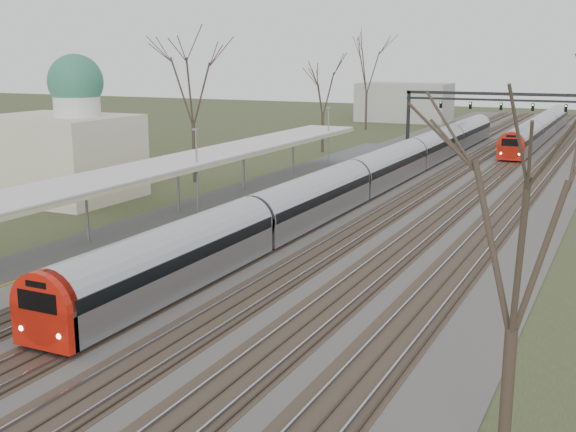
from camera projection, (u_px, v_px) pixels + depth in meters
name	position (u px, v px, depth m)	size (l,w,h in m)	color
track_bed	(424.00, 184.00, 57.91)	(24.00, 160.00, 0.22)	#474442
platform	(210.00, 209.00, 46.36)	(3.50, 69.00, 1.00)	#9E9B93
canopy	(167.00, 166.00, 41.64)	(4.10, 50.00, 3.11)	slate
dome_building	(61.00, 148.00, 51.45)	(10.00, 8.00, 10.30)	beige
signal_gantry	(495.00, 102.00, 83.24)	(21.00, 0.59, 6.08)	black
tree_west_far	(192.00, 83.00, 57.33)	(5.50, 5.50, 11.33)	#2D231C
tree_east_near	(519.00, 221.00, 15.92)	(4.50, 4.50, 9.27)	#2D231C
train_near	(385.00, 167.00, 57.31)	(2.62, 75.21, 3.05)	#AAACB4
train_far	(540.00, 128.00, 88.93)	(2.62, 45.21, 3.05)	#AAACB4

